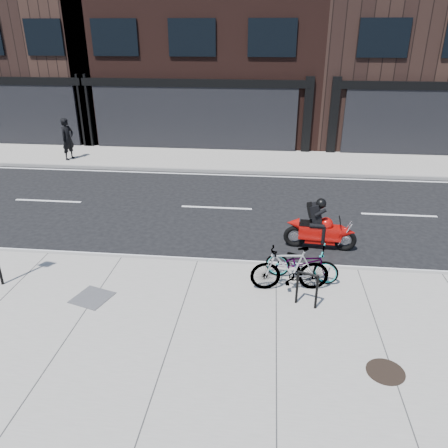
# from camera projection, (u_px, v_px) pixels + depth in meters

# --- Properties ---
(ground) EXTENTS (120.00, 120.00, 0.00)m
(ground) POSITION_uv_depth(u_px,v_px,m) (208.00, 233.00, 13.00)
(ground) COLOR black
(ground) RESTS_ON ground
(sidewalk_near) EXTENTS (60.00, 6.00, 0.13)m
(sidewalk_near) POSITION_uv_depth(u_px,v_px,m) (172.00, 339.00, 8.44)
(sidewalk_near) COLOR gray
(sidewalk_near) RESTS_ON ground
(sidewalk_far) EXTENTS (60.00, 3.50, 0.13)m
(sidewalk_far) POSITION_uv_depth(u_px,v_px,m) (232.00, 160.00, 20.01)
(sidewalk_far) COLOR gray
(sidewalk_far) RESTS_ON ground
(building_midwest) EXTENTS (10.00, 10.00, 12.00)m
(building_midwest) POSITION_uv_depth(u_px,v_px,m) (34.00, 21.00, 24.89)
(building_midwest) COLOR black
(building_midwest) RESTS_ON ground
(building_mideast) EXTENTS (12.00, 10.00, 12.50)m
(building_mideast) POSITION_uv_depth(u_px,v_px,m) (436.00, 14.00, 22.64)
(building_mideast) COLOR black
(building_mideast) RESTS_ON ground
(bike_rack) EXTENTS (0.45, 0.21, 0.80)m
(bike_rack) POSITION_uv_depth(u_px,v_px,m) (307.00, 286.00, 9.17)
(bike_rack) COLOR black
(bike_rack) RESTS_ON sidewalk_near
(bicycle_front) EXTENTS (1.80, 0.95, 0.90)m
(bicycle_front) POSITION_uv_depth(u_px,v_px,m) (302.00, 263.00, 10.15)
(bicycle_front) COLOR gray
(bicycle_front) RESTS_ON sidewalk_near
(bicycle_rear) EXTENTS (1.81, 0.69, 1.06)m
(bicycle_rear) POSITION_uv_depth(u_px,v_px,m) (290.00, 269.00, 9.73)
(bicycle_rear) COLOR gray
(bicycle_rear) RESTS_ON sidewalk_near
(motorcycle) EXTENTS (1.98, 0.56, 1.47)m
(motorcycle) POSITION_uv_depth(u_px,v_px,m) (324.00, 229.00, 11.83)
(motorcycle) COLOR black
(motorcycle) RESTS_ON ground
(pedestrian) EXTENTS (0.64, 0.78, 1.85)m
(pedestrian) POSITION_uv_depth(u_px,v_px,m) (68.00, 139.00, 19.53)
(pedestrian) COLOR black
(pedestrian) RESTS_ON sidewalk_far
(manhole_cover) EXTENTS (0.73, 0.73, 0.02)m
(manhole_cover) POSITION_uv_depth(u_px,v_px,m) (385.00, 372.00, 7.53)
(manhole_cover) COLOR black
(manhole_cover) RESTS_ON sidewalk_near
(utility_grate) EXTENTS (0.94, 0.94, 0.02)m
(utility_grate) POSITION_uv_depth(u_px,v_px,m) (92.00, 298.00, 9.61)
(utility_grate) COLOR #434446
(utility_grate) RESTS_ON sidewalk_near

